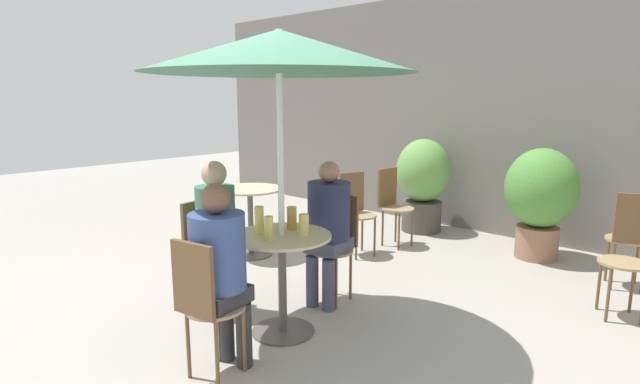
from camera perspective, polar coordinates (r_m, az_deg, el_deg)
The scene contains 21 objects.
ground_plane at distance 3.70m, azimuth -7.06°, elevation -16.51°, with size 20.00×20.00×0.00m, color #9E998E.
storefront_wall at distance 6.47m, azimuth 19.75°, elevation 8.49°, with size 10.00×0.06×3.00m.
cafe_table_near at distance 3.60m, azimuth -4.35°, elevation -8.15°, with size 0.70×0.70×0.74m.
cafe_table_far at distance 5.40m, azimuth -7.96°, elevation -1.84°, with size 0.69×0.69×0.74m.
bistro_chair_0 at distance 4.20m, azimuth 1.92°, elevation -5.21°, with size 0.37×0.39×0.89m.
bistro_chair_1 at distance 4.08m, azimuth -12.98°, elevation -5.98°, with size 0.39×0.37×0.89m.
bistro_chair_2 at distance 3.06m, azimuth -13.12°, elevation -11.72°, with size 0.37×0.39×0.89m.
bistro_chair_3 at distance 5.41m, azimuth 4.05°, elevation -1.58°, with size 0.40×0.39×0.89m.
bistro_chair_4 at distance 5.13m, azimuth 32.02°, elevation -3.93°, with size 0.40×0.41×0.89m.
bistro_chair_5 at distance 5.78m, azimuth 8.25°, elevation -0.87°, with size 0.37×0.37×0.89m.
bistro_chair_6 at distance 4.51m, azimuth 32.56°, elevation -5.83°, with size 0.41×0.41×0.89m.
seated_person_0 at distance 4.04m, azimuth 0.91°, elevation -3.32°, with size 0.35×0.38×1.19m.
seated_person_1 at distance 3.93m, azimuth -11.68°, elevation -3.58°, with size 0.33×0.30×1.22m.
seated_person_2 at distance 3.09m, azimuth -11.38°, elevation -7.92°, with size 0.34×0.37×1.20m.
beer_glass_0 at distance 3.47m, azimuth -1.86°, elevation -3.81°, with size 0.07×0.07×0.16m.
beer_glass_1 at distance 3.65m, azimuth -3.25°, elevation -2.99°, with size 0.07×0.07×0.17m.
beer_glass_2 at distance 3.55m, azimuth -6.96°, elevation -3.21°, with size 0.06×0.06×0.20m.
beer_glass_3 at distance 3.38m, azimuth -5.88°, elevation -4.16°, with size 0.06×0.06×0.17m.
potted_plant_0 at distance 6.44m, azimuth 11.67°, elevation 1.34°, with size 0.67×0.67×1.18m.
potted_plant_1 at distance 5.70m, azimuth 23.90°, elevation -0.31°, with size 0.73×0.73×1.17m.
umbrella at distance 3.41m, azimuth -4.71°, elevation 15.67°, with size 1.82×1.82×2.13m.
Camera 1 is at (2.52, -2.11, 1.69)m, focal length 28.00 mm.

